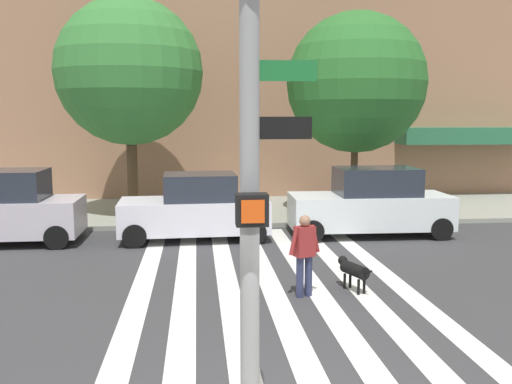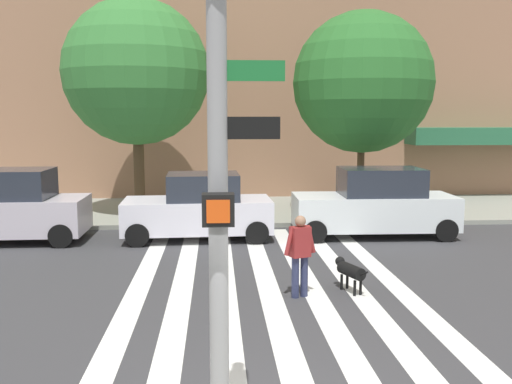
% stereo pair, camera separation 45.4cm
% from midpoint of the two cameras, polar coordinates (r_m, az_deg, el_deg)
% --- Properties ---
extents(ground_plane, '(160.00, 160.00, 0.00)m').
position_cam_midpoint_polar(ground_plane, '(12.09, -0.73, -9.36)').
color(ground_plane, '#353538').
extents(sidewalk_far, '(80.00, 6.00, 0.15)m').
position_cam_midpoint_polar(sidewalk_far, '(20.84, -3.03, -1.90)').
color(sidewalk_far, gray).
rests_on(sidewalk_far, ground_plane).
extents(crosswalk_stripes, '(5.85, 11.42, 0.01)m').
position_cam_midpoint_polar(crosswalk_stripes, '(12.11, 0.32, -9.31)').
color(crosswalk_stripes, silver).
rests_on(crosswalk_stripes, ground_plane).
extents(traffic_light_pole, '(0.74, 0.46, 5.80)m').
position_cam_midpoint_polar(traffic_light_pole, '(4.90, -3.20, 7.39)').
color(traffic_light_pole, gray).
rests_on(traffic_light_pole, sidewalk_near).
extents(parked_car_behind_first, '(4.32, 2.08, 1.92)m').
position_cam_midpoint_polar(parked_car_behind_first, '(16.27, -6.99, -1.71)').
color(parked_car_behind_first, silver).
rests_on(parked_car_behind_first, ground_plane).
extents(parked_car_third_in_line, '(4.77, 2.01, 2.05)m').
position_cam_midpoint_polar(parked_car_third_in_line, '(16.99, 10.96, -1.19)').
color(parked_car_third_in_line, silver).
rests_on(parked_car_third_in_line, ground_plane).
extents(street_tree_nearest, '(5.01, 5.01, 7.43)m').
position_cam_midpoint_polar(street_tree_nearest, '(19.92, -13.50, 11.87)').
color(street_tree_nearest, '#4C3823').
rests_on(street_tree_nearest, sidewalk_far).
extents(street_tree_middle, '(4.79, 4.79, 6.95)m').
position_cam_midpoint_polar(street_tree_middle, '(19.66, 9.57, 10.97)').
color(street_tree_middle, '#4C3823').
rests_on(street_tree_middle, sidewalk_far).
extents(pedestrian_dog_walker, '(0.69, 0.36, 1.64)m').
position_cam_midpoint_polar(pedestrian_dog_walker, '(11.03, 3.81, -6.05)').
color(pedestrian_dog_walker, '#282D4C').
rests_on(pedestrian_dog_walker, ground_plane).
extents(dog_on_leash, '(0.52, 1.03, 0.65)m').
position_cam_midpoint_polar(dog_on_leash, '(11.63, 8.80, -7.87)').
color(dog_on_leash, black).
rests_on(dog_on_leash, ground_plane).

